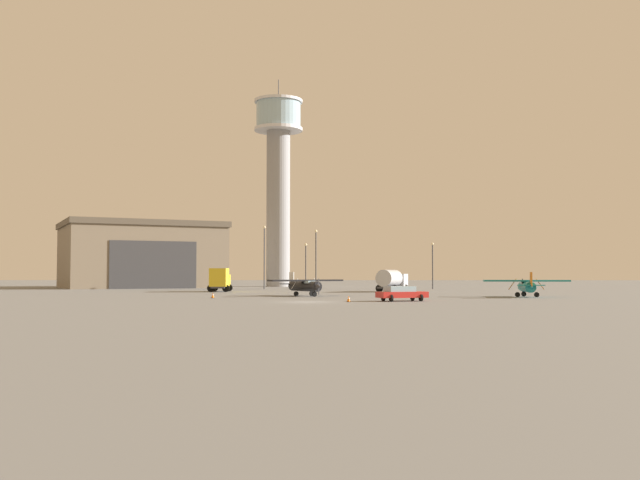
{
  "coord_description": "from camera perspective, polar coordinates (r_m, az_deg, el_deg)",
  "views": [
    {
      "loc": [
        2.51,
        -63.63,
        2.55
      ],
      "look_at": [
        0.67,
        22.93,
        6.58
      ],
      "focal_mm": 40.15,
      "sensor_mm": 36.0,
      "label": 1
    }
  ],
  "objects": [
    {
      "name": "traffic_cone_near_right",
      "position": [
        63.8,
        2.29,
        -4.71
      ],
      "size": [
        0.36,
        0.36,
        0.56
      ],
      "color": "black",
      "rests_on": "ground_plane"
    },
    {
      "name": "ground_plane",
      "position": [
        63.73,
        -1.04,
        -4.96
      ],
      "size": [
        400.0,
        400.0,
        0.0
      ],
      "primitive_type": "plane",
      "color": "slate"
    },
    {
      "name": "truck_box_yellow",
      "position": [
        99.94,
        -7.99,
        -3.1
      ],
      "size": [
        3.19,
        5.95,
        3.23
      ],
      "rotation": [
        0.0,
        0.0,
        1.61
      ],
      "color": "#38383D",
      "rests_on": "ground_plane"
    },
    {
      "name": "airplane_black",
      "position": [
        80.02,
        -1.26,
        -3.59
      ],
      "size": [
        8.37,
        6.84,
        2.68
      ],
      "rotation": [
        0.0,
        0.0,
        5.27
      ],
      "color": "black",
      "rests_on": "ground_plane"
    },
    {
      "name": "light_post_east",
      "position": [
        117.2,
        8.96,
        -1.65
      ],
      "size": [
        0.44,
        0.44,
        7.53
      ],
      "color": "#38383D",
      "rests_on": "ground_plane"
    },
    {
      "name": "car_red",
      "position": [
        65.92,
        6.5,
        -4.22
      ],
      "size": [
        4.89,
        3.33,
        1.37
      ],
      "rotation": [
        0.0,
        0.0,
        0.36
      ],
      "color": "red",
      "rests_on": "ground_plane"
    },
    {
      "name": "control_tower",
      "position": [
        138.08,
        -3.34,
        5.69
      ],
      "size": [
        9.28,
        9.28,
        39.92
      ],
      "color": "gray",
      "rests_on": "ground_plane"
    },
    {
      "name": "light_post_north",
      "position": [
        118.36,
        -1.14,
        -1.7
      ],
      "size": [
        0.44,
        0.44,
        7.51
      ],
      "color": "#38383D",
      "rests_on": "ground_plane"
    },
    {
      "name": "truck_fuel_tanker_silver",
      "position": [
        98.61,
        5.72,
        -3.16
      ],
      "size": [
        4.92,
        7.23,
        3.03
      ],
      "rotation": [
        0.0,
        0.0,
        1.16
      ],
      "color": "#38383D",
      "rests_on": "ground_plane"
    },
    {
      "name": "light_post_west",
      "position": [
        112.22,
        -0.33,
        -1.14
      ],
      "size": [
        0.44,
        0.44,
        9.39
      ],
      "color": "#38383D",
      "rests_on": "ground_plane"
    },
    {
      "name": "airplane_teal",
      "position": [
        79.52,
        16.16,
        -3.5
      ],
      "size": [
        9.1,
        7.13,
        2.67
      ],
      "rotation": [
        0.0,
        0.0,
        1.46
      ],
      "color": "teal",
      "rests_on": "ground_plane"
    },
    {
      "name": "traffic_cone_near_left",
      "position": [
        74.53,
        -8.54,
        -4.38
      ],
      "size": [
        0.36,
        0.36,
        0.57
      ],
      "color": "black",
      "rests_on": "ground_plane"
    },
    {
      "name": "hangar",
      "position": [
        131.97,
        -14.11,
        -1.18
      ],
      "size": [
        33.75,
        31.51,
        11.55
      ],
      "rotation": [
        0.0,
        0.0,
        -1.1
      ],
      "color": "#7A6B56",
      "rests_on": "ground_plane"
    },
    {
      "name": "light_post_centre",
      "position": [
        116.38,
        -4.46,
        -0.96
      ],
      "size": [
        0.44,
        0.44,
        10.25
      ],
      "color": "#38383D",
      "rests_on": "ground_plane"
    }
  ]
}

